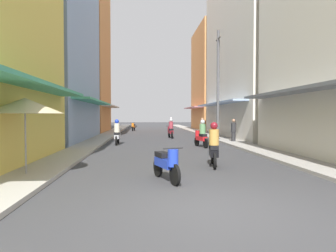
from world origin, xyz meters
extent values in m
plane|color=#38383A|center=(0.00, 21.69, 0.00)|extent=(113.04, 113.04, 0.00)
cube|color=#ADA89E|center=(-4.55, 21.69, 0.06)|extent=(1.52, 59.38, 0.12)
cube|color=#9E9991|center=(4.55, 21.69, 0.06)|extent=(1.52, 59.38, 0.12)
cube|color=#4CB28C|center=(-4.81, 4.62, 2.80)|extent=(1.10, 10.12, 0.12)
cube|color=#8CA5CC|center=(-8.31, 16.87, 6.49)|extent=(6.00, 11.81, 12.97)
cube|color=#4CB28C|center=(-4.81, 16.87, 2.80)|extent=(1.10, 10.63, 0.12)
cube|color=#D88C4C|center=(-8.31, 27.94, 8.28)|extent=(6.00, 9.28, 16.56)
cube|color=silver|center=(-4.81, 27.94, 2.80)|extent=(1.10, 8.36, 0.12)
cube|color=slate|center=(4.81, 5.29, 2.80)|extent=(1.10, 11.33, 0.12)
cube|color=silver|center=(8.31, 19.33, 8.27)|extent=(6.00, 13.82, 16.54)
cube|color=#8CA5CC|center=(4.81, 19.33, 2.80)|extent=(1.10, 12.44, 0.12)
cube|color=#D88C4C|center=(8.31, 31.88, 6.29)|extent=(6.00, 9.31, 12.58)
cube|color=#B7727F|center=(4.81, 31.88, 2.80)|extent=(1.10, 8.38, 0.12)
cylinder|color=black|center=(0.79, 19.37, 0.28)|extent=(0.13, 0.57, 0.56)
cylinder|color=black|center=(0.91, 18.13, 0.28)|extent=(0.13, 0.57, 0.56)
cube|color=maroon|center=(0.85, 18.70, 0.50)|extent=(0.38, 1.02, 0.24)
cube|color=black|center=(0.87, 18.50, 0.70)|extent=(0.33, 0.58, 0.14)
cylinder|color=maroon|center=(0.80, 19.25, 0.70)|extent=(0.28, 0.28, 0.45)
cylinder|color=black|center=(0.80, 19.25, 0.95)|extent=(0.55, 0.08, 0.03)
cylinder|color=#99333F|center=(0.87, 18.55, 1.05)|extent=(0.34, 0.34, 0.55)
sphere|color=#B2B2B7|center=(0.87, 18.55, 1.45)|extent=(0.26, 0.26, 0.26)
cylinder|color=black|center=(1.82, 12.16, 0.28)|extent=(0.21, 0.56, 0.56)
cylinder|color=black|center=(2.11, 10.95, 0.28)|extent=(0.21, 0.56, 0.56)
cube|color=red|center=(1.98, 11.50, 0.50)|extent=(0.50, 1.04, 0.24)
cube|color=black|center=(2.02, 11.31, 0.70)|extent=(0.40, 0.61, 0.14)
cylinder|color=red|center=(1.85, 12.04, 0.70)|extent=(0.28, 0.28, 0.45)
cylinder|color=black|center=(1.85, 12.04, 0.95)|extent=(0.54, 0.16, 0.03)
cylinder|color=#598C59|center=(2.01, 11.36, 1.05)|extent=(0.34, 0.34, 0.55)
sphere|color=#B2B2B7|center=(2.01, 11.36, 1.45)|extent=(0.26, 0.26, 0.26)
cylinder|color=black|center=(-0.52, 2.10, 0.28)|extent=(0.25, 0.56, 0.56)
cylinder|color=black|center=(-0.90, 3.29, 0.28)|extent=(0.25, 0.56, 0.56)
cube|color=#1E38B7|center=(-0.73, 2.74, 0.50)|extent=(0.57, 1.04, 0.24)
cube|color=black|center=(-0.79, 2.93, 0.70)|extent=(0.44, 0.62, 0.14)
cylinder|color=#1E38B7|center=(-0.56, 2.22, 0.70)|extent=(0.28, 0.28, 0.45)
cylinder|color=black|center=(-0.56, 2.22, 0.95)|extent=(0.53, 0.20, 0.03)
cylinder|color=black|center=(1.25, 5.58, 0.28)|extent=(0.17, 0.57, 0.56)
cylinder|color=black|center=(1.05, 4.35, 0.28)|extent=(0.17, 0.57, 0.56)
cube|color=black|center=(1.14, 4.92, 0.50)|extent=(0.43, 1.03, 0.24)
cube|color=black|center=(1.11, 4.72, 0.70)|extent=(0.37, 0.60, 0.14)
cylinder|color=black|center=(1.23, 5.46, 0.70)|extent=(0.28, 0.28, 0.45)
cylinder|color=black|center=(1.23, 5.46, 0.95)|extent=(0.55, 0.12, 0.03)
cylinder|color=#BF8C3F|center=(1.12, 4.77, 1.05)|extent=(0.34, 0.34, 0.55)
sphere|color=maroon|center=(1.12, 4.77, 1.45)|extent=(0.26, 0.26, 0.26)
cylinder|color=black|center=(-2.59, 30.25, 0.28)|extent=(0.16, 0.57, 0.56)
cylinder|color=black|center=(-2.42, 31.49, 0.28)|extent=(0.16, 0.57, 0.56)
cube|color=orange|center=(-2.50, 30.92, 0.50)|extent=(0.42, 1.03, 0.24)
cube|color=black|center=(-2.47, 31.12, 0.70)|extent=(0.36, 0.59, 0.14)
cylinder|color=orange|center=(-2.57, 30.37, 0.70)|extent=(0.28, 0.28, 0.45)
cylinder|color=black|center=(-2.57, 30.37, 0.95)|extent=(0.55, 0.11, 0.03)
cylinder|color=black|center=(2.25, 35.54, 0.28)|extent=(0.24, 0.56, 0.56)
cylinder|color=black|center=(2.61, 36.74, 0.28)|extent=(0.24, 0.56, 0.56)
cube|color=silver|center=(2.44, 36.19, 0.50)|extent=(0.55, 1.04, 0.24)
cube|color=black|center=(2.50, 36.38, 0.70)|extent=(0.43, 0.62, 0.14)
cylinder|color=silver|center=(2.29, 35.66, 0.70)|extent=(0.28, 0.28, 0.45)
cylinder|color=black|center=(2.29, 35.66, 0.95)|extent=(0.54, 0.19, 0.03)
cylinder|color=#99333F|center=(2.49, 36.34, 1.05)|extent=(0.34, 0.34, 0.55)
sphere|color=#B2B2B7|center=(2.49, 36.34, 1.45)|extent=(0.26, 0.26, 0.26)
cylinder|color=black|center=(-2.94, 14.16, 0.28)|extent=(0.09, 0.56, 0.56)
cylinder|color=black|center=(-2.96, 12.91, 0.28)|extent=(0.09, 0.56, 0.56)
cube|color=#B2B2B7|center=(-2.95, 13.49, 0.50)|extent=(0.30, 1.01, 0.24)
cube|color=black|center=(-2.96, 13.29, 0.70)|extent=(0.29, 0.57, 0.14)
cylinder|color=#B2B2B7|center=(-2.94, 14.04, 0.70)|extent=(0.28, 0.28, 0.45)
cylinder|color=black|center=(-2.94, 14.04, 0.95)|extent=(0.55, 0.04, 0.03)
cylinder|color=beige|center=(-2.96, 13.34, 1.05)|extent=(0.34, 0.34, 0.55)
sphere|color=#1E38B7|center=(-2.96, 13.34, 1.45)|extent=(0.26, 0.26, 0.26)
cylinder|color=#262628|center=(4.61, 14.05, 0.36)|extent=(0.28, 0.28, 0.72)
cylinder|color=#262628|center=(4.61, 14.05, 1.03)|extent=(0.34, 0.34, 0.61)
sphere|color=#9E7256|center=(4.61, 14.05, 1.48)|extent=(0.22, 0.22, 0.22)
cylinder|color=#334C8C|center=(4.31, 23.30, 0.36)|extent=(0.28, 0.28, 0.72)
cylinder|color=beige|center=(4.31, 23.30, 1.03)|extent=(0.34, 0.34, 0.61)
sphere|color=tan|center=(4.31, 23.30, 1.47)|extent=(0.22, 0.22, 0.22)
cylinder|color=#99999E|center=(-4.73, 3.47, 1.07)|extent=(0.05, 0.05, 2.14)
cone|color=beige|center=(-4.73, 3.47, 2.09)|extent=(2.15, 2.15, 0.45)
cylinder|color=#4C4C4F|center=(4.04, 16.03, 3.95)|extent=(0.20, 0.20, 7.91)
cylinder|color=#3F382D|center=(4.04, 16.03, 7.31)|extent=(0.08, 1.20, 0.08)
camera|label=1|loc=(-1.33, -5.66, 1.80)|focal=32.68mm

